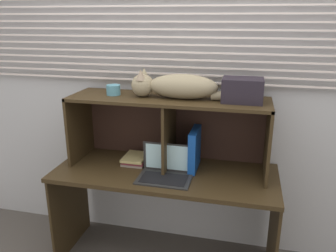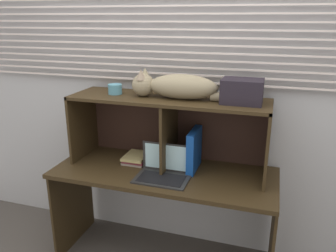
{
  "view_description": "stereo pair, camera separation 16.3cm",
  "coord_description": "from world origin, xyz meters",
  "px_view_note": "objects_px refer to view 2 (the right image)",
  "views": [
    {
      "loc": [
        0.53,
        -1.9,
        1.78
      ],
      "look_at": [
        0.0,
        0.3,
        1.05
      ],
      "focal_mm": 36.12,
      "sensor_mm": 36.0,
      "label": 1
    },
    {
      "loc": [
        0.68,
        -1.86,
        1.78
      ],
      "look_at": [
        0.0,
        0.3,
        1.05
      ],
      "focal_mm": 36.12,
      "sensor_mm": 36.0,
      "label": 2
    }
  ],
  "objects_px": {
    "book_stack": "(137,158)",
    "small_basket": "(115,89)",
    "binder_upright": "(194,150)",
    "storage_box": "(242,91)",
    "laptop": "(164,171)",
    "cat": "(176,86)"
  },
  "relations": [
    {
      "from": "book_stack",
      "to": "small_basket",
      "type": "relative_size",
      "value": 2.32
    },
    {
      "from": "binder_upright",
      "to": "storage_box",
      "type": "height_order",
      "value": "storage_box"
    },
    {
      "from": "laptop",
      "to": "storage_box",
      "type": "relative_size",
      "value": 1.38
    },
    {
      "from": "laptop",
      "to": "book_stack",
      "type": "relative_size",
      "value": 1.58
    },
    {
      "from": "book_stack",
      "to": "small_basket",
      "type": "height_order",
      "value": "small_basket"
    },
    {
      "from": "cat",
      "to": "storage_box",
      "type": "distance_m",
      "value": 0.44
    },
    {
      "from": "cat",
      "to": "book_stack",
      "type": "relative_size",
      "value": 3.73
    },
    {
      "from": "laptop",
      "to": "storage_box",
      "type": "height_order",
      "value": "storage_box"
    },
    {
      "from": "binder_upright",
      "to": "storage_box",
      "type": "distance_m",
      "value": 0.53
    },
    {
      "from": "laptop",
      "to": "book_stack",
      "type": "distance_m",
      "value": 0.33
    },
    {
      "from": "cat",
      "to": "binder_upright",
      "type": "xyz_separation_m",
      "value": [
        0.13,
        0.0,
        -0.44
      ]
    },
    {
      "from": "cat",
      "to": "small_basket",
      "type": "height_order",
      "value": "cat"
    },
    {
      "from": "cat",
      "to": "book_stack",
      "type": "bearing_deg",
      "value": -179.9
    },
    {
      "from": "small_basket",
      "to": "book_stack",
      "type": "bearing_deg",
      "value": -0.2
    },
    {
      "from": "cat",
      "to": "storage_box",
      "type": "xyz_separation_m",
      "value": [
        0.44,
        0.0,
        -0.0
      ]
    },
    {
      "from": "cat",
      "to": "binder_upright",
      "type": "distance_m",
      "value": 0.46
    },
    {
      "from": "laptop",
      "to": "binder_upright",
      "type": "relative_size",
      "value": 1.23
    },
    {
      "from": "small_basket",
      "to": "binder_upright",
      "type": "bearing_deg",
      "value": 0.0
    },
    {
      "from": "book_stack",
      "to": "storage_box",
      "type": "distance_m",
      "value": 0.93
    },
    {
      "from": "cat",
      "to": "laptop",
      "type": "relative_size",
      "value": 2.36
    },
    {
      "from": "laptop",
      "to": "storage_box",
      "type": "bearing_deg",
      "value": 21.24
    },
    {
      "from": "laptop",
      "to": "book_stack",
      "type": "bearing_deg",
      "value": 146.64
    }
  ]
}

